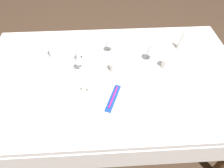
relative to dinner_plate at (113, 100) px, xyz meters
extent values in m
plane|color=#4C3828|center=(0.01, 0.24, -0.75)|extent=(6.00, 6.00, 0.00)
cube|color=white|center=(0.01, 0.24, -0.03)|extent=(1.80, 1.10, 0.04)
cube|color=white|center=(0.01, -0.31, -0.14)|extent=(1.80, 0.01, 0.18)
cube|color=white|center=(0.01, 0.79, -0.14)|extent=(1.80, 0.01, 0.18)
cylinder|color=brown|center=(-0.79, 0.69, -0.40)|extent=(0.07, 0.07, 0.70)
cylinder|color=brown|center=(0.81, 0.69, -0.40)|extent=(0.07, 0.07, 0.70)
cylinder|color=white|center=(0.00, 0.00, 0.00)|extent=(0.26, 0.26, 0.02)
cube|color=blue|center=(0.00, 0.00, 0.02)|extent=(0.11, 0.21, 0.01)
cylinder|color=#CC268C|center=(0.00, 0.00, 0.03)|extent=(0.07, 0.16, 0.01)
cube|color=beige|center=(-0.16, 0.00, -0.01)|extent=(0.02, 0.20, 0.00)
cube|color=beige|center=(-0.16, 0.11, -0.01)|extent=(0.02, 0.04, 0.00)
cube|color=beige|center=(-0.19, 0.01, -0.01)|extent=(0.02, 0.20, 0.00)
cube|color=beige|center=(-0.20, 0.12, -0.01)|extent=(0.02, 0.04, 0.00)
cube|color=beige|center=(0.16, 0.00, -0.01)|extent=(0.02, 0.20, 0.00)
cube|color=beige|center=(0.16, 0.11, -0.01)|extent=(0.02, 0.06, 0.00)
cube|color=beige|center=(0.19, 0.00, -0.01)|extent=(0.01, 0.18, 0.00)
ellipsoid|color=beige|center=(0.19, 0.10, -0.01)|extent=(0.03, 0.04, 0.01)
cube|color=beige|center=(0.22, 0.00, -0.01)|extent=(0.02, 0.19, 0.00)
ellipsoid|color=beige|center=(0.23, 0.10, -0.01)|extent=(0.03, 0.04, 0.01)
cylinder|color=white|center=(0.03, 0.26, 0.00)|extent=(0.13, 0.13, 0.01)
cylinder|color=white|center=(0.03, 0.26, 0.03)|extent=(0.08, 0.08, 0.06)
torus|color=white|center=(0.07, 0.26, 0.04)|extent=(0.04, 0.01, 0.04)
cylinder|color=white|center=(0.39, 0.27, 0.00)|extent=(0.13, 0.13, 0.01)
cylinder|color=white|center=(0.39, 0.27, 0.03)|extent=(0.08, 0.08, 0.07)
torus|color=white|center=(0.43, 0.27, 0.04)|extent=(0.05, 0.01, 0.05)
cylinder|color=silver|center=(0.29, 0.36, -0.01)|extent=(0.07, 0.07, 0.01)
cylinder|color=silver|center=(0.29, 0.36, 0.03)|extent=(0.01, 0.01, 0.06)
cone|color=silver|center=(0.29, 0.36, 0.10)|extent=(0.07, 0.07, 0.08)
cylinder|color=silver|center=(0.00, 0.48, -0.01)|extent=(0.06, 0.06, 0.01)
cylinder|color=silver|center=(0.00, 0.48, 0.03)|extent=(0.01, 0.01, 0.06)
cone|color=silver|center=(0.00, 0.48, 0.09)|extent=(0.07, 0.07, 0.07)
cylinder|color=silver|center=(-0.22, 0.39, -0.01)|extent=(0.07, 0.07, 0.01)
cylinder|color=silver|center=(-0.22, 0.39, 0.03)|extent=(0.01, 0.01, 0.06)
cone|color=silver|center=(-0.22, 0.39, 0.09)|extent=(0.07, 0.07, 0.07)
cylinder|color=silver|center=(-0.21, 0.29, -0.01)|extent=(0.06, 0.06, 0.01)
cylinder|color=silver|center=(-0.21, 0.29, 0.03)|extent=(0.01, 0.01, 0.07)
cone|color=silver|center=(-0.21, 0.29, 0.10)|extent=(0.06, 0.06, 0.07)
cylinder|color=silver|center=(-0.40, 0.44, 0.04)|extent=(0.08, 0.08, 0.10)
cylinder|color=#C68C1E|center=(-0.40, 0.44, 0.01)|extent=(0.07, 0.07, 0.04)
cone|color=white|center=(0.55, 0.49, 0.08)|extent=(0.06, 0.06, 0.17)
camera|label=1|loc=(-0.05, -0.79, 0.98)|focal=33.42mm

